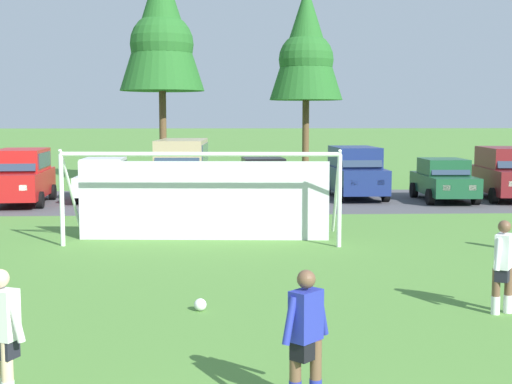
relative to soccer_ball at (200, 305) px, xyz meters
name	(u,v)px	position (x,y,z in m)	size (l,w,h in m)	color
ground_plane	(236,237)	(0.75, 7.84, -0.11)	(400.00, 400.00, 0.00)	#518438
parking_lot_strip	(233,201)	(0.75, 16.61, -0.11)	(52.00, 8.40, 0.01)	#4C4C51
soccer_ball	(200,305)	(0.00, 0.00, 0.00)	(0.22, 0.22, 0.22)	white
soccer_goal	(203,195)	(-0.17, 7.13, 1.18)	(7.53, 2.41, 2.57)	white
player_midfield_center	(2,337)	(-2.19, -4.05, 0.71)	(0.67, 0.45, 1.64)	beige
player_defender_far	(503,267)	(5.25, -0.40, 0.71)	(0.54, 0.62, 1.64)	brown
player_winger_left	(306,338)	(1.38, -4.24, 0.71)	(0.63, 0.53, 1.64)	brown
parked_car_slot_left	(21,176)	(-7.53, 15.90, 1.00)	(2.39, 4.73, 2.16)	red
parked_car_slot_center_left	(104,179)	(-4.56, 17.19, 0.77)	(2.10, 4.23, 1.72)	silver
parked_car_slot_center	(182,169)	(-1.26, 16.11, 1.23)	(2.32, 4.87, 2.52)	tan
parked_car_slot_center_right	(263,178)	(2.04, 17.26, 0.77)	(2.22, 4.30, 1.72)	black
parked_car_slot_right	(355,172)	(5.92, 17.46, 1.00)	(2.25, 4.66, 2.16)	navy
parked_car_slot_far_right	(444,180)	(9.34, 16.23, 0.77)	(2.10, 4.23, 1.72)	#194C2D
parked_car_slot_end	(506,173)	(12.08, 16.61, 1.00)	(2.37, 4.72, 2.16)	maroon
tree_left_edge	(162,29)	(-2.70, 24.18, 7.69)	(4.25, 4.25, 11.34)	brown
tree_mid_left	(306,47)	(4.76, 25.76, 7.00)	(3.88, 3.88, 10.35)	brown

